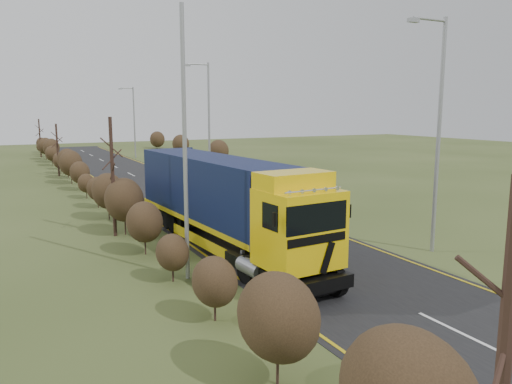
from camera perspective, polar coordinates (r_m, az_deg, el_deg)
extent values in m
plane|color=#39451D|center=(25.14, 0.89, -5.35)|extent=(160.00, 160.00, 0.00)
cube|color=black|center=(34.06, -7.07, -1.48)|extent=(8.00, 120.00, 0.02)
cube|color=#2E2B29|center=(45.61, -3.76, 1.34)|extent=(6.00, 18.00, 0.02)
cube|color=gold|center=(33.00, -13.11, -1.97)|extent=(0.12, 116.00, 0.01)
cube|color=gold|center=(35.48, -1.46, -0.94)|extent=(0.12, 116.00, 0.01)
cube|color=silver|center=(16.16, 22.08, -14.55)|extent=(0.12, 3.00, 0.01)
cube|color=silver|center=(21.82, 5.89, -7.63)|extent=(0.12, 3.00, 0.01)
cube|color=silver|center=(28.62, -2.90, -3.47)|extent=(0.12, 3.00, 0.01)
cube|color=silver|center=(35.91, -8.18, -0.90)|extent=(0.12, 3.00, 0.01)
cube|color=silver|center=(43.46, -11.65, 0.79)|extent=(0.12, 3.00, 0.01)
cube|color=silver|center=(51.14, -14.08, 1.97)|extent=(0.12, 3.00, 0.01)
cube|color=silver|center=(58.91, -15.88, 2.85)|extent=(0.12, 3.00, 0.01)
cube|color=silver|center=(66.73, -17.26, 3.52)|extent=(0.12, 3.00, 0.01)
cube|color=silver|center=(74.59, -18.35, 4.04)|extent=(0.12, 3.00, 0.01)
cube|color=silver|center=(82.48, -19.23, 4.46)|extent=(0.12, 3.00, 0.01)
ellipsoid|color=black|center=(11.86, 2.52, -14.03)|extent=(1.80, 2.34, 2.07)
ellipsoid|color=black|center=(15.40, -4.76, -10.15)|extent=(1.34, 1.74, 1.54)
ellipsoid|color=black|center=(19.01, -9.54, -6.82)|extent=(1.21, 1.57, 1.39)
ellipsoid|color=black|center=(22.66, -12.63, -3.35)|extent=(1.58, 2.06, 1.82)
ellipsoid|color=black|center=(26.41, -14.84, -0.86)|extent=(1.96, 2.55, 2.25)
ellipsoid|color=black|center=(30.29, -16.57, 0.12)|extent=(1.83, 2.38, 2.10)
ellipsoid|color=black|center=(34.27, -17.67, 0.37)|extent=(1.37, 1.78, 1.57)
ellipsoid|color=black|center=(38.18, -18.84, 0.97)|extent=(1.20, 1.56, 1.38)
ellipsoid|color=black|center=(42.09, -19.50, 2.13)|extent=(1.55, 2.02, 1.78)
ellipsoid|color=black|center=(45.98, -20.42, 3.11)|extent=(1.95, 2.53, 2.24)
ellipsoid|color=black|center=(49.96, -20.76, 3.45)|extent=(1.85, 2.41, 2.13)
ellipsoid|color=black|center=(53.94, -21.47, 3.35)|extent=(1.40, 1.81, 1.61)
ellipsoid|color=black|center=(57.94, -21.63, 3.53)|extent=(1.19, 1.55, 1.37)
ellipsoid|color=black|center=(61.86, -22.28, 4.10)|extent=(1.52, 1.97, 1.75)
ellipsoid|color=black|center=(65.83, -22.36, 4.72)|extent=(1.93, 2.51, 2.22)
ellipsoid|color=black|center=(69.79, -22.92, 4.87)|extent=(1.88, 2.44, 2.16)
ellipsoid|color=black|center=(73.82, -22.88, 4.75)|extent=(1.43, 1.85, 1.64)
ellipsoid|color=black|center=(77.79, -23.38, 4.75)|extent=(1.19, 1.55, 1.37)
ellipsoid|color=black|center=(81.78, -23.32, 5.15)|extent=(1.49, 1.93, 1.71)
cylinder|color=#311F18|center=(26.13, -16.05, 1.61)|extent=(0.18, 0.18, 6.05)
cylinder|color=#311F18|center=(51.81, -21.73, 4.46)|extent=(0.18, 0.18, 5.06)
cylinder|color=#311F18|center=(73.70, -23.47, 5.67)|extent=(0.18, 0.18, 5.15)
cube|color=black|center=(18.40, 3.29, -8.62)|extent=(2.78, 4.86, 0.46)
cube|color=yellow|center=(17.19, 4.90, -4.10)|extent=(2.71, 2.42, 2.66)
cube|color=black|center=(16.87, 6.78, -10.93)|extent=(2.56, 0.30, 0.56)
cube|color=black|center=(16.26, 5.71, -7.89)|extent=(0.62, 0.06, 1.10)
cube|color=black|center=(16.73, 8.20, -7.44)|extent=(0.62, 0.06, 1.10)
cube|color=black|center=(16.17, 7.01, -2.96)|extent=(2.40, 0.23, 0.97)
cube|color=black|center=(16.31, 7.02, -5.43)|extent=(2.35, 0.20, 0.29)
cube|color=yellow|center=(17.19, 4.34, 1.39)|extent=(2.65, 1.61, 0.57)
cylinder|color=silver|center=(16.20, 6.60, 0.20)|extent=(2.25, 0.22, 0.06)
cube|color=black|center=(15.60, 2.07, -3.16)|extent=(0.09, 0.13, 0.46)
cube|color=black|center=(17.19, 10.60, -2.14)|extent=(0.09, 0.13, 0.46)
cylinder|color=gray|center=(18.19, -0.60, -8.65)|extent=(0.66, 1.36, 0.57)
cylinder|color=gray|center=(19.31, 5.70, -7.62)|extent=(0.66, 1.36, 0.57)
cube|color=yellow|center=(24.02, -4.78, -3.00)|extent=(3.45, 13.02, 0.25)
cube|color=black|center=(23.74, -4.83, 0.60)|extent=(3.40, 12.61, 2.81)
cube|color=#101644|center=(29.56, -9.47, 2.25)|extent=(2.53, 0.24, 2.81)
cube|color=#101644|center=(18.20, 2.73, -2.08)|extent=(2.53, 0.24, 2.81)
cube|color=black|center=(27.69, -7.84, -2.64)|extent=(2.60, 3.83, 0.36)
cube|color=yellow|center=(22.81, -6.67, -5.49)|extent=(0.45, 5.61, 0.46)
cube|color=yellow|center=(23.77, -1.02, -4.82)|extent=(0.45, 5.61, 0.46)
cylinder|color=black|center=(16.62, 2.95, -11.30)|extent=(0.40, 1.08, 1.06)
cylinder|color=black|center=(17.74, 9.04, -10.05)|extent=(0.40, 1.08, 1.06)
cylinder|color=black|center=(18.75, -1.02, -8.85)|extent=(0.40, 1.08, 1.06)
cylinder|color=black|center=(19.74, 4.62, -7.93)|extent=(0.40, 1.08, 1.06)
cylinder|color=black|center=(26.54, -9.36, -3.50)|extent=(0.40, 1.08, 1.06)
cylinder|color=black|center=(27.25, -5.06, -3.07)|extent=(0.40, 1.08, 1.06)
cylinder|color=black|center=(27.49, -10.02, -3.07)|extent=(0.40, 1.08, 1.06)
cylinder|color=black|center=(28.18, -5.85, -2.67)|extent=(0.40, 1.08, 1.06)
cylinder|color=black|center=(28.44, -10.63, -2.67)|extent=(0.40, 1.08, 1.06)
cylinder|color=black|center=(29.11, -6.59, -2.29)|extent=(0.40, 1.08, 1.06)
imported|color=#AB2008|center=(42.37, -2.24, 1.65)|extent=(2.28, 4.22, 1.36)
imported|color=#0A0932|center=(48.59, -4.11, 2.66)|extent=(2.05, 4.44, 1.41)
cylinder|color=gray|center=(23.53, 20.13, 5.77)|extent=(0.18, 0.18, 10.29)
cylinder|color=gray|center=(23.13, 19.24, 18.14)|extent=(1.83, 0.12, 0.12)
cube|color=gray|center=(22.48, 17.53, 18.20)|extent=(0.51, 0.21, 0.16)
cylinder|color=gray|center=(43.09, -5.39, 7.70)|extent=(0.18, 0.18, 10.28)
cylinder|color=gray|center=(42.90, -6.66, 14.31)|extent=(1.83, 0.12, 0.12)
cube|color=gray|center=(42.57, -7.85, 14.17)|extent=(0.51, 0.21, 0.16)
cylinder|color=gray|center=(68.72, -13.74, 7.69)|extent=(0.18, 0.18, 9.30)
cylinder|color=gray|center=(68.57, -14.57, 11.42)|extent=(1.65, 0.12, 0.12)
cube|color=gray|center=(68.38, -15.25, 11.31)|extent=(0.47, 0.19, 0.14)
cylinder|color=gray|center=(18.62, -8.14, 5.19)|extent=(0.16, 0.16, 10.13)
cylinder|color=gray|center=(38.10, -2.57, 1.23)|extent=(0.08, 0.08, 1.97)
cylinder|color=red|center=(37.94, -2.56, 2.69)|extent=(0.63, 0.04, 0.63)
cylinder|color=white|center=(37.93, -2.55, 2.69)|extent=(0.47, 0.02, 0.47)
cylinder|color=gray|center=(47.22, -7.03, 2.47)|extent=(0.08, 0.08, 1.50)
cube|color=#DA9C0C|center=(47.08, -7.03, 3.50)|extent=(0.76, 0.04, 0.76)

